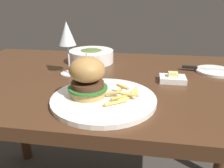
# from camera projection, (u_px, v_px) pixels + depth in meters

# --- Properties ---
(dining_table) EXTENTS (1.35, 0.77, 0.74)m
(dining_table) POSITION_uv_depth(u_px,v_px,m) (106.00, 98.00, 0.88)
(dining_table) COLOR #472B19
(dining_table) RESTS_ON ground
(main_plate) EXTENTS (0.31, 0.31, 0.01)m
(main_plate) POSITION_uv_depth(u_px,v_px,m) (104.00, 99.00, 0.64)
(main_plate) COLOR white
(main_plate) RESTS_ON dining_table
(burger_sandwich) EXTENTS (0.12, 0.12, 0.13)m
(burger_sandwich) POSITION_uv_depth(u_px,v_px,m) (87.00, 77.00, 0.63)
(burger_sandwich) COLOR tan
(burger_sandwich) RESTS_ON main_plate
(fries_pile) EXTENTS (0.11, 0.12, 0.03)m
(fries_pile) POSITION_uv_depth(u_px,v_px,m) (123.00, 94.00, 0.63)
(fries_pile) COLOR #EABC5B
(fries_pile) RESTS_ON main_plate
(wine_glass) EXTENTS (0.07, 0.07, 0.20)m
(wine_glass) POSITION_uv_depth(u_px,v_px,m) (67.00, 36.00, 0.82)
(wine_glass) COLOR silver
(wine_glass) RESTS_ON dining_table
(bread_plate) EXTENTS (0.15, 0.15, 0.01)m
(bread_plate) POSITION_uv_depth(u_px,v_px,m) (215.00, 71.00, 0.89)
(bread_plate) COLOR white
(bread_plate) RESTS_ON dining_table
(table_knife) EXTENTS (0.20, 0.03, 0.01)m
(table_knife) POSITION_uv_depth(u_px,v_px,m) (202.00, 68.00, 0.90)
(table_knife) COLOR silver
(table_knife) RESTS_ON bread_plate
(butter_dish) EXTENTS (0.09, 0.07, 0.04)m
(butter_dish) POSITION_uv_depth(u_px,v_px,m) (173.00, 79.00, 0.79)
(butter_dish) COLOR white
(butter_dish) RESTS_ON dining_table
(soup_bowl) EXTENTS (0.21, 0.21, 0.06)m
(soup_bowl) POSITION_uv_depth(u_px,v_px,m) (91.00, 56.00, 1.02)
(soup_bowl) COLOR white
(soup_bowl) RESTS_ON dining_table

